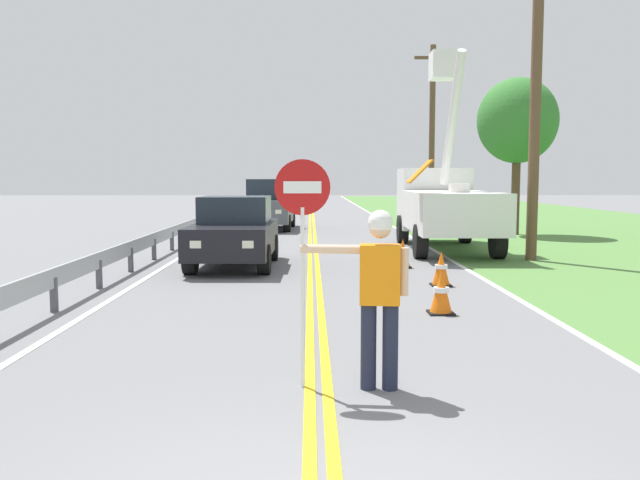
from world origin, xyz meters
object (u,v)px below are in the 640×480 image
Objects in this scene: oncoming_sedan_nearest at (235,232)px; traffic_cone_lead at (441,293)px; utility_pole_near at (536,87)px; traffic_cone_tail at (403,254)px; oncoming_suv_second at (270,204)px; traffic_cone_mid at (441,269)px; flagger_worker at (379,288)px; utility_pole_mid at (432,131)px; stop_sign_paddle at (303,221)px; utility_bucket_truck at (443,202)px; roadside_tree_verge at (517,121)px.

oncoming_sedan_nearest reaches higher than traffic_cone_lead.
traffic_cone_tail is at bearing -159.00° from utility_pole_near.
oncoming_suv_second is 15.42m from traffic_cone_mid.
flagger_worker reaches higher than oncoming_sedan_nearest.
traffic_cone_mid is at bearing -99.70° from utility_pole_mid.
traffic_cone_tail is at bearing 75.87° from stop_sign_paddle.
traffic_cone_mid is at bearing 67.26° from stop_sign_paddle.
stop_sign_paddle is (-0.77, 0.08, 0.66)m from flagger_worker.
utility_pole_mid is 17.42m from traffic_cone_tail.
utility_pole_near is at bearing -58.98° from utility_bucket_truck.
traffic_cone_tail is 11.58m from roadside_tree_verge.
utility_pole_mid reaches higher than flagger_worker.
flagger_worker is at bearing -110.23° from traffic_cone_lead.
traffic_cone_mid is at bearing 78.83° from traffic_cone_lead.
oncoming_suv_second is at bearing 163.98° from roadside_tree_verge.
utility_pole_mid is (0.12, 15.16, -0.03)m from utility_pole_near.
roadside_tree_verge is (9.64, 9.12, 3.44)m from oncoming_sedan_nearest.
utility_pole_near is 6.61m from traffic_cone_mid.
utility_pole_mid is 22.69m from traffic_cone_lead.
traffic_cone_tail is (2.30, 9.13, -1.37)m from stop_sign_paddle.
utility_bucket_truck is (4.11, 13.39, -0.28)m from stop_sign_paddle.
utility_pole_near is 1.01× the size of utility_pole_mid.
traffic_cone_tail is (3.91, -12.07, -0.72)m from oncoming_suv_second.
traffic_cone_lead and traffic_cone_tail have the same top height.
utility_bucket_truck reaches higher than traffic_cone_mid.
utility_pole_mid is 12.12× the size of traffic_cone_lead.
roadside_tree_verge reaches higher than traffic_cone_mid.
traffic_cone_lead is at bearing -101.17° from traffic_cone_mid.
flagger_worker is 9.36m from traffic_cone_tail.
traffic_cone_tail is (-1.82, -4.26, -1.09)m from utility_bucket_truck.
oncoming_suv_second is at bearing 96.37° from flagger_worker.
utility_pole_near is 12.20× the size of traffic_cone_tail.
roadside_tree_verge reaches higher than traffic_cone_tail.
traffic_cone_mid is (-3.29, -19.25, -4.09)m from utility_pole_mid.
utility_bucket_truck is at bearing 78.44° from traffic_cone_mid.
oncoming_sedan_nearest is 18.40m from utility_pole_mid.
stop_sign_paddle is 0.39× the size of roadside_tree_verge.
oncoming_sedan_nearest is 5.91× the size of traffic_cone_mid.
utility_bucket_truck is 4.53m from utility_pole_near.
oncoming_suv_second is 0.55× the size of utility_pole_mid.
oncoming_sedan_nearest is at bearing -171.46° from utility_pole_near.
traffic_cone_tail is at bearing 98.14° from traffic_cone_mid.
flagger_worker is 1.02m from stop_sign_paddle.
stop_sign_paddle is 0.34× the size of utility_bucket_truck.
utility_pole_mid reaches higher than oncoming_sedan_nearest.
stop_sign_paddle is 20.25m from roadside_tree_verge.
utility_pole_mid is 19.95m from traffic_cone_mid.
utility_pole_near is (5.09, 10.57, 3.41)m from flagger_worker.
stop_sign_paddle is 0.27× the size of utility_pole_mid.
traffic_cone_lead is 16.35m from roadside_tree_verge.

